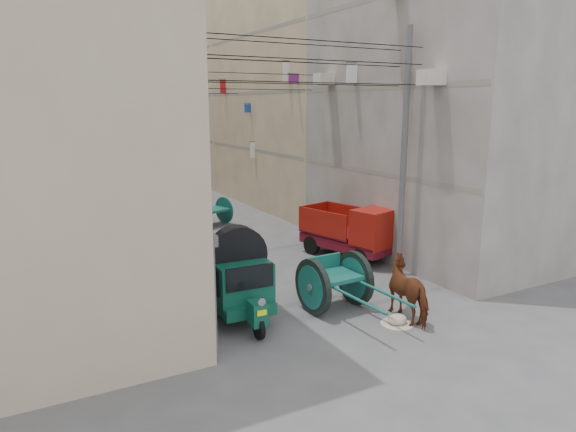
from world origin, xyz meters
TOP-DOWN VIEW (x-y plane):
  - ground at (0.00, 0.00)m, footprint 140.00×140.00m
  - building_row_right at (8.00, 34.13)m, footprint 8.00×62.00m
  - end_cap_building at (0.00, 66.00)m, footprint 22.00×10.00m
  - shutters_left at (-3.92, 10.38)m, footprint 0.18×14.40m
  - signboards at (-0.01, 21.66)m, footprint 8.22×40.52m
  - ac_units at (3.65, 7.67)m, footprint 0.70×6.55m
  - utility_poles at (0.00, 17.00)m, footprint 7.40×22.20m
  - overhead_cables at (0.00, 14.40)m, footprint 7.40×22.52m
  - auto_rickshaw at (-2.60, 5.14)m, footprint 1.63×2.78m
  - tonga_cart at (0.03, 4.49)m, footprint 1.69×3.50m
  - mini_truck at (3.31, 8.06)m, footprint 2.50×3.88m
  - second_cart at (0.52, 15.73)m, footprint 1.79×1.68m
  - feed_sack at (0.91, 2.83)m, footprint 0.53×0.43m
  - horse at (1.49, 3.00)m, footprint 1.01×1.96m
  - distant_car_white at (-2.39, 23.09)m, footprint 2.06×3.88m
  - distant_car_grey at (1.13, 26.48)m, footprint 1.36×3.42m
  - distant_car_green at (-1.01, 41.50)m, footprint 1.87×4.44m

SIDE VIEW (x-z plane):
  - ground at x=0.00m, z-range 0.00..0.00m
  - feed_sack at x=0.91m, z-range 0.00..0.27m
  - distant_car_grey at x=1.13m, z-range 0.00..1.11m
  - distant_car_white at x=-2.39m, z-range 0.00..1.26m
  - distant_car_green at x=-1.01m, z-range 0.00..1.28m
  - second_cart at x=0.52m, z-range 0.04..1.32m
  - horse at x=1.49m, z-range 0.00..1.60m
  - tonga_cart at x=0.03m, z-range 0.03..1.58m
  - mini_truck at x=3.31m, z-range -0.04..1.97m
  - auto_rickshaw at x=-2.60m, z-range 0.17..2.11m
  - shutters_left at x=-3.92m, z-range 0.06..2.93m
  - signboards at x=-0.01m, z-range 0.59..6.27m
  - utility_poles at x=0.00m, z-range 0.00..8.00m
  - building_row_right at x=8.00m, z-range -0.54..13.46m
  - end_cap_building at x=0.00m, z-range 0.00..13.00m
  - overhead_cables at x=0.00m, z-range 6.20..7.33m
  - ac_units at x=3.65m, z-range 5.76..9.11m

